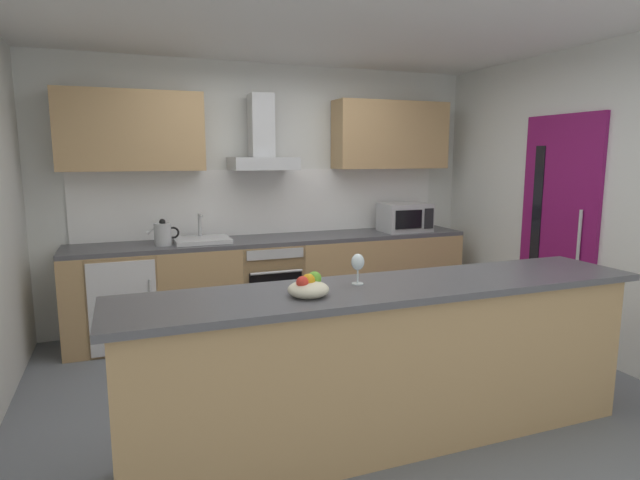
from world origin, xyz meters
The scene contains 17 objects.
ground centered at (0.00, 0.00, -0.01)m, with size 5.44×4.66×0.02m, color slate.
ceiling centered at (0.00, 0.00, 2.61)m, with size 5.44×4.66×0.02m, color white.
wall_back centered at (0.00, 1.89, 1.30)m, with size 5.44×0.12×2.60m, color silver.
wall_right centered at (2.28, 0.00, 1.30)m, with size 0.12×4.66×2.60m, color silver.
backsplash_tile centered at (0.00, 1.82, 1.23)m, with size 3.77×0.02×0.66m, color white.
counter_back centered at (0.00, 1.51, 0.45)m, with size 3.90×0.60×0.90m.
counter_island centered at (0.01, -0.78, 0.49)m, with size 3.15×0.64×0.96m.
upper_cabinets centered at (0.00, 1.66, 1.91)m, with size 3.85×0.32×0.70m.
side_door centered at (2.20, 0.19, 1.03)m, with size 0.08×0.85×2.05m.
oven centered at (-0.12, 1.48, 0.46)m, with size 0.60×0.62×0.80m.
refrigerator centered at (-1.46, 1.48, 0.43)m, with size 0.58×0.60×0.85m.
microwave centered at (1.38, 1.45, 1.05)m, with size 0.50×0.38×0.30m.
sink centered at (-0.74, 1.49, 0.93)m, with size 0.50×0.40×0.26m.
kettle centered at (-1.09, 1.45, 1.01)m, with size 0.29×0.15×0.24m.
range_hood centered at (-0.12, 1.61, 1.79)m, with size 0.62×0.45×0.72m.
wine_glass centered at (-0.17, -0.70, 1.09)m, with size 0.08×0.08×0.18m.
fruit_bowl centered at (-0.52, -0.84, 1.01)m, with size 0.22×0.22×0.13m.
Camera 1 is at (-1.41, -3.35, 1.69)m, focal length 29.21 mm.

